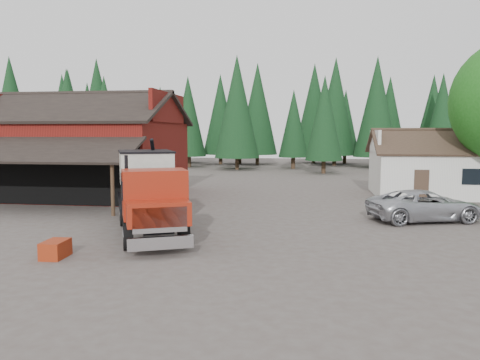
# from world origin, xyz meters

# --- Properties ---
(ground) EXTENTS (120.00, 120.00, 0.00)m
(ground) POSITION_xyz_m (0.00, 0.00, 0.00)
(ground) COLOR #4B413B
(ground) RESTS_ON ground
(red_barn) EXTENTS (12.80, 13.63, 7.18)m
(red_barn) POSITION_xyz_m (-11.00, 9.90, 2.69)
(red_barn) COLOR maroon
(red_barn) RESTS_ON ground
(farmhouse) EXTENTS (8.60, 6.42, 4.65)m
(farmhouse) POSITION_xyz_m (13.00, 13.00, 1.67)
(farmhouse) COLOR silver
(farmhouse) RESTS_ON ground
(conifer_backdrop) EXTENTS (76.00, 16.00, 16.00)m
(conifer_backdrop) POSITION_xyz_m (0.00, 42.00, 0.00)
(conifer_backdrop) COLOR #103218
(conifer_backdrop) RESTS_ON ground
(near_pine_a) EXTENTS (4.40, 4.40, 11.40)m
(near_pine_a) POSITION_xyz_m (-22.00, 28.00, 6.39)
(near_pine_a) COLOR #382619
(near_pine_a) RESTS_ON ground
(near_pine_b) EXTENTS (3.96, 3.96, 10.40)m
(near_pine_b) POSITION_xyz_m (6.00, 30.00, 5.89)
(near_pine_b) COLOR #382619
(near_pine_b) RESTS_ON ground
(near_pine_d) EXTENTS (5.28, 5.28, 13.40)m
(near_pine_d) POSITION_xyz_m (-4.00, 34.00, 7.39)
(near_pine_d) COLOR #382619
(near_pine_d) RESTS_ON ground
(feed_truck) EXTENTS (5.85, 9.16, 4.05)m
(feed_truck) POSITION_xyz_m (-2.37, -1.46, 1.89)
(feed_truck) COLOR black
(feed_truck) RESTS_ON ground
(silver_car) EXTENTS (5.99, 4.04, 1.53)m
(silver_car) POSITION_xyz_m (10.10, 3.00, 0.76)
(silver_car) COLOR #B6B8BF
(silver_car) RESTS_ON ground
(equip_box) EXTENTS (0.75, 1.13, 0.60)m
(equip_box) POSITION_xyz_m (-4.17, -6.00, 0.30)
(equip_box) COLOR maroon
(equip_box) RESTS_ON ground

